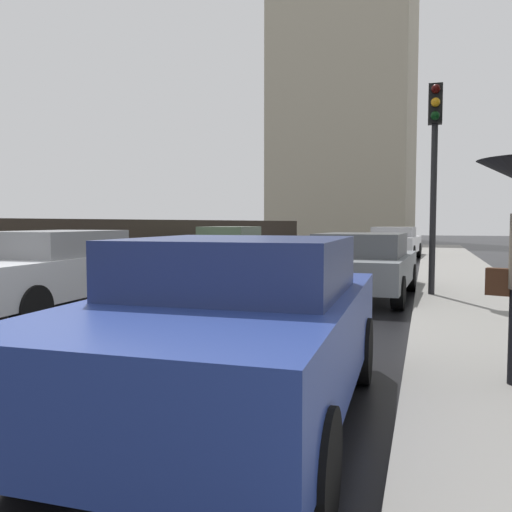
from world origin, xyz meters
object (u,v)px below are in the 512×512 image
at_px(car_green_mid_road, 231,247).
at_px(car_white_far_ahead, 394,242).
at_px(car_silver_far_lane, 53,269).
at_px(car_blue_near_kerb, 236,327).
at_px(traffic_light, 434,149).
at_px(car_grey_behind_camera, 363,264).

xyz_separation_m(car_green_mid_road, car_white_far_ahead, (4.98, 6.24, -0.02)).
height_order(car_green_mid_road, car_silver_far_lane, car_green_mid_road).
bearing_deg(car_blue_near_kerb, car_white_far_ahead, 87.93).
height_order(car_white_far_ahead, traffic_light, traffic_light).
bearing_deg(car_silver_far_lane, car_white_far_ahead, -109.62).
relative_size(car_green_mid_road, traffic_light, 1.13).
xyz_separation_m(car_white_far_ahead, traffic_light, (1.37, -11.88, 2.25)).
relative_size(car_white_far_ahead, traffic_light, 0.99).
bearing_deg(car_white_far_ahead, traffic_light, -79.13).
height_order(car_grey_behind_camera, traffic_light, traffic_light).
bearing_deg(car_white_far_ahead, car_green_mid_road, -124.33).
height_order(car_green_mid_road, car_grey_behind_camera, car_green_mid_road).
height_order(car_blue_near_kerb, car_white_far_ahead, car_blue_near_kerb).
distance_m(car_green_mid_road, car_silver_far_lane, 9.02).
xyz_separation_m(car_white_far_ahead, car_silver_far_lane, (-4.81, -15.25, 0.04)).
relative_size(car_white_far_ahead, car_grey_behind_camera, 0.95).
distance_m(car_blue_near_kerb, traffic_light, 7.50).
relative_size(car_silver_far_lane, traffic_light, 1.10).
distance_m(car_blue_near_kerb, car_white_far_ahead, 18.88).
bearing_deg(car_silver_far_lane, traffic_light, -153.48).
bearing_deg(car_blue_near_kerb, car_silver_far_lane, 140.52).
xyz_separation_m(car_white_far_ahead, car_grey_behind_camera, (0.03, -11.75, -0.02)).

